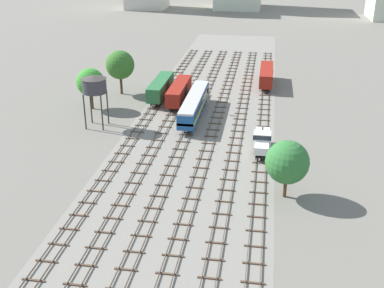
# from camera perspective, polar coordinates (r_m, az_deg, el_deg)

# --- Properties ---
(ground_plane) EXTENTS (480.00, 480.00, 0.00)m
(ground_plane) POSITION_cam_1_polar(r_m,az_deg,el_deg) (81.39, 0.82, 1.09)
(ground_plane) COLOR slate
(ballast_bed) EXTENTS (25.21, 176.00, 0.01)m
(ballast_bed) POSITION_cam_1_polar(r_m,az_deg,el_deg) (81.39, 0.82, 1.09)
(ballast_bed) COLOR gray
(ballast_bed) RESTS_ON ground
(track_far_left) EXTENTS (2.40, 126.00, 0.29)m
(track_far_left) POSITION_cam_1_polar(r_m,az_deg,el_deg) (84.29, -6.24, 1.86)
(track_far_left) COLOR #47382D
(track_far_left) RESTS_ON ground
(track_left) EXTENTS (2.40, 126.00, 0.29)m
(track_left) POSITION_cam_1_polar(r_m,az_deg,el_deg) (83.32, -3.42, 1.70)
(track_left) COLOR #47382D
(track_left) RESTS_ON ground
(track_centre_left) EXTENTS (2.40, 126.00, 0.29)m
(track_centre_left) POSITION_cam_1_polar(r_m,az_deg,el_deg) (82.55, -0.54, 1.53)
(track_centre_left) COLOR #47382D
(track_centre_left) RESTS_ON ground
(track_centre) EXTENTS (2.40, 126.00, 0.29)m
(track_centre) POSITION_cam_1_polar(r_m,az_deg,el_deg) (82.00, 2.39, 1.35)
(track_centre) COLOR #47382D
(track_centre) RESTS_ON ground
(track_centre_right) EXTENTS (2.40, 126.00, 0.29)m
(track_centre_right) POSITION_cam_1_polar(r_m,az_deg,el_deg) (81.67, 5.34, 1.17)
(track_centre_right) COLOR #47382D
(track_centre_right) RESTS_ON ground
(track_right) EXTENTS (2.40, 126.00, 0.29)m
(track_right) POSITION_cam_1_polar(r_m,az_deg,el_deg) (81.56, 8.32, 0.99)
(track_right) COLOR #47382D
(track_right) RESTS_ON ground
(shunter_loco_right_nearest) EXTENTS (2.74, 8.46, 3.10)m
(shunter_loco_right_nearest) POSITION_cam_1_polar(r_m,az_deg,el_deg) (75.03, 8.28, 0.48)
(shunter_loco_right_nearest) COLOR white
(shunter_loco_right_nearest) RESTS_ON ground
(diesel_railcar_centre_left_near) EXTENTS (2.96, 20.50, 3.80)m
(diesel_railcar_centre_left_near) POSITION_cam_1_polar(r_m,az_deg,el_deg) (88.72, 0.27, 4.82)
(diesel_railcar_centre_left_near) COLOR #194C8C
(diesel_railcar_centre_left_near) RESTS_ON ground
(freight_boxcar_left_mid) EXTENTS (2.87, 14.00, 3.60)m
(freight_boxcar_left_mid) POSITION_cam_1_polar(r_m,az_deg,el_deg) (96.52, -1.54, 6.29)
(freight_boxcar_left_mid) COLOR maroon
(freight_boxcar_left_mid) RESTS_ON ground
(freight_boxcar_far_left_midfar) EXTENTS (2.87, 14.00, 3.60)m
(freight_boxcar_far_left_midfar) POSITION_cam_1_polar(r_m,az_deg,el_deg) (99.40, -3.73, 6.76)
(freight_boxcar_far_left_midfar) COLOR #286638
(freight_boxcar_far_left_midfar) RESTS_ON ground
(freight_boxcar_right_far) EXTENTS (2.87, 14.00, 3.60)m
(freight_boxcar_right_far) POSITION_cam_1_polar(r_m,az_deg,el_deg) (109.43, 8.78, 8.11)
(freight_boxcar_right_far) COLOR maroon
(freight_boxcar_right_far) RESTS_ON ground
(water_tower) EXTENTS (4.32, 4.32, 9.18)m
(water_tower) POSITION_cam_1_polar(r_m,az_deg,el_deg) (84.20, -11.49, 6.87)
(water_tower) COLOR #2D2826
(water_tower) RESTS_ON ground
(signal_post_nearest) EXTENTS (0.28, 0.47, 4.79)m
(signal_post_nearest) POSITION_cam_1_polar(r_m,az_deg,el_deg) (91.01, 1.88, 5.61)
(signal_post_nearest) COLOR gray
(signal_post_nearest) RESTS_ON ground
(lineside_tree_0) EXTENTS (5.95, 5.95, 9.24)m
(lineside_tree_0) POSITION_cam_1_polar(r_m,az_deg,el_deg) (102.20, -8.51, 9.23)
(lineside_tree_0) COLOR #4C331E
(lineside_tree_0) RESTS_ON ground
(lineside_tree_1) EXTENTS (5.58, 5.58, 7.72)m
(lineside_tree_1) POSITION_cam_1_polar(r_m,az_deg,el_deg) (61.51, 11.19, -2.13)
(lineside_tree_1) COLOR #4C331E
(lineside_tree_1) RESTS_ON ground
(lineside_tree_2) EXTENTS (5.34, 5.34, 7.97)m
(lineside_tree_2) POSITION_cam_1_polar(r_m,az_deg,el_deg) (94.22, -11.91, 7.15)
(lineside_tree_2) COLOR #4C331E
(lineside_tree_2) RESTS_ON ground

